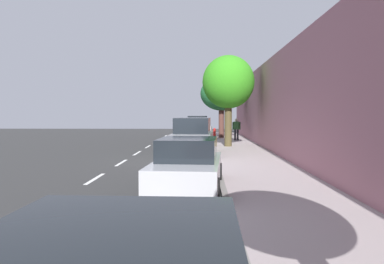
{
  "coord_description": "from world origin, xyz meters",
  "views": [
    {
      "loc": [
        1.11,
        -17.95,
        2.2
      ],
      "look_at": [
        0.46,
        6.18,
        1.04
      ],
      "focal_mm": 35.77,
      "sensor_mm": 36.0,
      "label": 1
    }
  ],
  "objects_px": {
    "parked_suv_grey_mid": "(193,137)",
    "cyclist_with_backpack": "(207,132)",
    "pedestrian_on_phone": "(236,128)",
    "parked_suv_white_far": "(197,126)",
    "street_tree_mid_block": "(228,83)",
    "street_tree_far_end": "(221,94)",
    "fire_hydrant": "(214,133)",
    "bicycle_at_curb": "(204,142)",
    "parked_sedan_silver_second": "(188,166)"
  },
  "relations": [
    {
      "from": "parked_suv_grey_mid",
      "to": "cyclist_with_backpack",
      "type": "height_order",
      "value": "parked_suv_grey_mid"
    },
    {
      "from": "fire_hydrant",
      "to": "parked_sedan_silver_second",
      "type": "bearing_deg",
      "value": -93.82
    },
    {
      "from": "parked_sedan_silver_second",
      "to": "street_tree_mid_block",
      "type": "xyz_separation_m",
      "value": [
        2.01,
        13.19,
        3.36
      ]
    },
    {
      "from": "pedestrian_on_phone",
      "to": "cyclist_with_backpack",
      "type": "bearing_deg",
      "value": -115.36
    },
    {
      "from": "parked_suv_white_far",
      "to": "cyclist_with_backpack",
      "type": "relative_size",
      "value": 2.76
    },
    {
      "from": "parked_suv_grey_mid",
      "to": "street_tree_mid_block",
      "type": "bearing_deg",
      "value": 64.48
    },
    {
      "from": "cyclist_with_backpack",
      "to": "fire_hydrant",
      "type": "height_order",
      "value": "cyclist_with_backpack"
    },
    {
      "from": "parked_suv_white_far",
      "to": "street_tree_mid_block",
      "type": "height_order",
      "value": "street_tree_mid_block"
    },
    {
      "from": "parked_suv_white_far",
      "to": "bicycle_at_curb",
      "type": "xyz_separation_m",
      "value": [
        0.63,
        -10.04,
        -0.65
      ]
    },
    {
      "from": "bicycle_at_curb",
      "to": "cyclist_with_backpack",
      "type": "bearing_deg",
      "value": -63.54
    },
    {
      "from": "parked_suv_white_far",
      "to": "pedestrian_on_phone",
      "type": "height_order",
      "value": "parked_suv_white_far"
    },
    {
      "from": "parked_suv_grey_mid",
      "to": "bicycle_at_curb",
      "type": "bearing_deg",
      "value": 83.64
    },
    {
      "from": "bicycle_at_curb",
      "to": "street_tree_mid_block",
      "type": "xyz_separation_m",
      "value": [
        1.5,
        -0.91,
        3.74
      ]
    },
    {
      "from": "parked_sedan_silver_second",
      "to": "fire_hydrant",
      "type": "bearing_deg",
      "value": 86.18
    },
    {
      "from": "bicycle_at_curb",
      "to": "fire_hydrant",
      "type": "relative_size",
      "value": 1.53
    },
    {
      "from": "bicycle_at_curb",
      "to": "street_tree_far_end",
      "type": "xyz_separation_m",
      "value": [
        1.5,
        7.63,
        3.47
      ]
    },
    {
      "from": "parked_sedan_silver_second",
      "to": "bicycle_at_curb",
      "type": "height_order",
      "value": "parked_sedan_silver_second"
    },
    {
      "from": "cyclist_with_backpack",
      "to": "street_tree_mid_block",
      "type": "height_order",
      "value": "street_tree_mid_block"
    },
    {
      "from": "parked_suv_grey_mid",
      "to": "bicycle_at_curb",
      "type": "relative_size",
      "value": 3.74
    },
    {
      "from": "fire_hydrant",
      "to": "cyclist_with_backpack",
      "type": "bearing_deg",
      "value": -95.24
    },
    {
      "from": "street_tree_mid_block",
      "to": "street_tree_far_end",
      "type": "xyz_separation_m",
      "value": [
        -0.0,
        8.54,
        -0.27
      ]
    },
    {
      "from": "street_tree_far_end",
      "to": "cyclist_with_backpack",
      "type": "bearing_deg",
      "value": -99.02
    },
    {
      "from": "fire_hydrant",
      "to": "street_tree_mid_block",
      "type": "bearing_deg",
      "value": -85.67
    },
    {
      "from": "parked_suv_grey_mid",
      "to": "street_tree_far_end",
      "type": "height_order",
      "value": "street_tree_far_end"
    },
    {
      "from": "bicycle_at_curb",
      "to": "pedestrian_on_phone",
      "type": "xyz_separation_m",
      "value": [
        2.48,
        4.35,
        0.74
      ]
    },
    {
      "from": "parked_sedan_silver_second",
      "to": "street_tree_mid_block",
      "type": "distance_m",
      "value": 13.76
    },
    {
      "from": "street_tree_far_end",
      "to": "fire_hydrant",
      "type": "xyz_separation_m",
      "value": [
        -0.6,
        -0.63,
        -3.25
      ]
    },
    {
      "from": "pedestrian_on_phone",
      "to": "fire_hydrant",
      "type": "height_order",
      "value": "pedestrian_on_phone"
    },
    {
      "from": "parked_suv_grey_mid",
      "to": "parked_suv_white_far",
      "type": "bearing_deg",
      "value": 90.15
    },
    {
      "from": "cyclist_with_backpack",
      "to": "pedestrian_on_phone",
      "type": "distance_m",
      "value": 5.29
    },
    {
      "from": "cyclist_with_backpack",
      "to": "street_tree_far_end",
      "type": "distance_m",
      "value": 8.63
    },
    {
      "from": "parked_sedan_silver_second",
      "to": "parked_suv_grey_mid",
      "type": "distance_m",
      "value": 8.83
    },
    {
      "from": "street_tree_mid_block",
      "to": "street_tree_far_end",
      "type": "relative_size",
      "value": 1.1
    },
    {
      "from": "parked_sedan_silver_second",
      "to": "bicycle_at_curb",
      "type": "distance_m",
      "value": 14.11
    },
    {
      "from": "parked_suv_grey_mid",
      "to": "fire_hydrant",
      "type": "distance_m",
      "value": 12.37
    },
    {
      "from": "bicycle_at_curb",
      "to": "street_tree_far_end",
      "type": "distance_m",
      "value": 8.52
    },
    {
      "from": "cyclist_with_backpack",
      "to": "parked_suv_grey_mid",
      "type": "bearing_deg",
      "value": -99.4
    },
    {
      "from": "fire_hydrant",
      "to": "bicycle_at_curb",
      "type": "bearing_deg",
      "value": -97.29
    },
    {
      "from": "parked_suv_white_far",
      "to": "fire_hydrant",
      "type": "height_order",
      "value": "parked_suv_white_far"
    },
    {
      "from": "parked_suv_white_far",
      "to": "street_tree_far_end",
      "type": "bearing_deg",
      "value": -48.6
    },
    {
      "from": "cyclist_with_backpack",
      "to": "street_tree_mid_block",
      "type": "bearing_deg",
      "value": -20.34
    },
    {
      "from": "street_tree_mid_block",
      "to": "fire_hydrant",
      "type": "relative_size",
      "value": 6.71
    },
    {
      "from": "parked_suv_grey_mid",
      "to": "cyclist_with_backpack",
      "type": "distance_m",
      "value": 4.9
    },
    {
      "from": "parked_suv_white_far",
      "to": "street_tree_mid_block",
      "type": "xyz_separation_m",
      "value": [
        2.12,
        -10.95,
        3.09
      ]
    },
    {
      "from": "bicycle_at_curb",
      "to": "fire_hydrant",
      "type": "bearing_deg",
      "value": 82.71
    },
    {
      "from": "parked_suv_grey_mid",
      "to": "bicycle_at_curb",
      "type": "distance_m",
      "value": 5.34
    },
    {
      "from": "parked_suv_white_far",
      "to": "street_tree_far_end",
      "type": "distance_m",
      "value": 4.27
    },
    {
      "from": "bicycle_at_curb",
      "to": "parked_suv_grey_mid",
      "type": "bearing_deg",
      "value": -96.36
    },
    {
      "from": "pedestrian_on_phone",
      "to": "parked_suv_white_far",
      "type": "bearing_deg",
      "value": 118.6
    },
    {
      "from": "street_tree_mid_block",
      "to": "pedestrian_on_phone",
      "type": "xyz_separation_m",
      "value": [
        0.98,
        5.25,
        -3.0
      ]
    }
  ]
}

